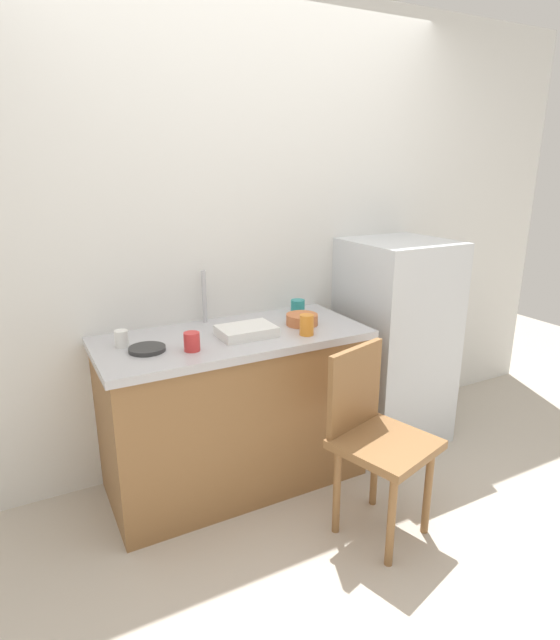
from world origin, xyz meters
name	(u,v)px	position (x,y,z in m)	size (l,w,h in m)	color
ground_plane	(332,537)	(0.00, 0.00, 0.00)	(8.00, 8.00, 0.00)	#BCB2A3
back_wall	(240,238)	(0.00, 1.00, 1.28)	(4.80, 0.10, 2.57)	silver
cabinet_base	(235,413)	(-0.21, 0.65, 0.41)	(1.34, 0.60, 0.82)	olive
countertop	(232,337)	(-0.21, 0.65, 0.84)	(1.38, 0.64, 0.04)	#B7B7BC
faucet	(204,297)	(-0.26, 0.90, 1.00)	(0.02, 0.02, 0.29)	#B7B7BC
refrigerator	(394,341)	(0.88, 0.66, 0.63)	(0.57, 0.57, 1.26)	silver
chair	(375,434)	(0.21, -0.01, 0.50)	(0.50, 0.50, 0.89)	olive
dish_tray	(246,331)	(-0.16, 0.58, 0.88)	(0.28, 0.20, 0.05)	white
terracotta_bowl	(302,319)	(0.18, 0.61, 0.88)	(0.17, 0.17, 0.06)	#C67042
hotplate	(147,349)	(-0.66, 0.60, 0.87)	(0.17, 0.17, 0.02)	#2D2D2D
cup_teal	(298,307)	(0.26, 0.79, 0.90)	(0.08, 0.08, 0.09)	teal
cup_red	(192,342)	(-0.47, 0.51, 0.90)	(0.08, 0.08, 0.09)	red
cup_orange	(307,325)	(0.12, 0.46, 0.91)	(0.07, 0.07, 0.11)	orange
cup_white	(121,339)	(-0.75, 0.71, 0.90)	(0.06, 0.06, 0.08)	white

